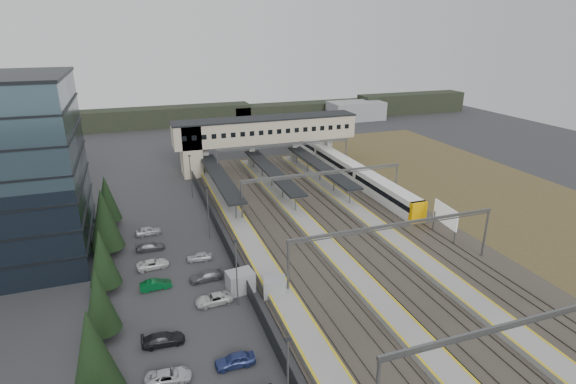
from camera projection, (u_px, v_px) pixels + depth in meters
name	position (u px, v px, depth m)	size (l,w,h in m)	color
ground	(282.00, 261.00, 60.27)	(220.00, 220.00, 0.00)	#2B2B2D
conifer_row	(100.00, 271.00, 48.33)	(4.42, 49.82, 9.50)	black
car_park	(189.00, 319.00, 47.22)	(10.38, 44.36, 1.29)	#A7A9AD
lampposts	(220.00, 236.00, 57.39)	(0.50, 53.25, 8.07)	slate
fence	(227.00, 245.00, 62.33)	(0.08, 90.00, 2.00)	#26282B
relay_cabin_near	(240.00, 281.00, 52.98)	(3.33, 2.63, 2.55)	gray
relay_cabin_far	(274.00, 288.00, 51.95)	(3.00, 2.70, 2.33)	gray
rail_corridor	(330.00, 234.00, 67.50)	(34.00, 90.00, 0.92)	#38352C
canopies	(272.00, 171.00, 85.00)	(23.10, 30.00, 3.28)	black
footbridge	(254.00, 133.00, 97.12)	(40.40, 6.40, 11.20)	beige
gantries	(354.00, 201.00, 64.59)	(28.40, 62.28, 7.17)	slate
train	(339.00, 164.00, 96.06)	(2.79, 58.34, 3.52)	white
billboard	(445.00, 216.00, 66.03)	(0.66, 5.92, 5.03)	slate
scrub_east	(516.00, 206.00, 78.69)	(34.00, 120.00, 0.06)	#4F4026
treeline_far	(261.00, 113.00, 148.37)	(170.00, 19.00, 7.00)	black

